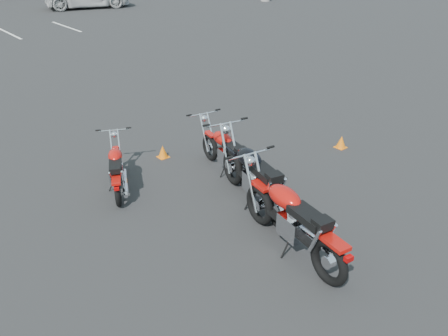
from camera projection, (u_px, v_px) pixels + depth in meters
ground at (237, 218)px, 7.43m from camera, size 120.00×120.00×0.00m
motorcycle_front_red at (117, 169)px, 8.13m from camera, size 1.14×1.74×0.88m
motorcycle_second_black at (255, 177)px, 7.58m from camera, size 1.09×2.41×1.18m
motorcycle_third_red at (227, 153)px, 8.64m from camera, size 0.82×2.05×1.01m
motorcycle_rear_red at (293, 220)px, 6.43m from camera, size 0.95×2.42×1.19m
training_cone_near at (341, 142)px, 9.89m from camera, size 0.24×0.24×0.28m
training_cone_extra at (163, 151)px, 9.45m from camera, size 0.23×0.23×0.27m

